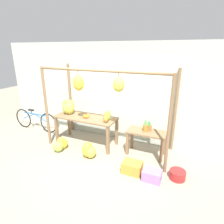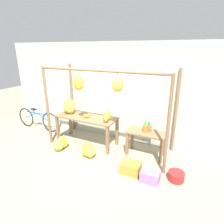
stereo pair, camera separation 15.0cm
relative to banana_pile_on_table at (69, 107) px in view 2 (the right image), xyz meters
The scene contains 15 objects.
ground_plane 1.77m from the banana_pile_on_table, 30.06° to the right, with size 20.00×20.00×0.00m, color gray.
shop_wall_back 1.49m from the banana_pile_on_table, 29.40° to the left, with size 8.00×0.08×2.80m.
stall_awning 1.36m from the banana_pile_on_table, 10.76° to the right, with size 3.32×1.24×2.18m.
display_table_main 0.68m from the banana_pile_on_table, ahead, with size 1.73×0.68×0.82m.
display_table_side 2.36m from the banana_pile_on_table, ahead, with size 0.96×0.48×0.65m.
banana_pile_on_table is the anchor object (origin of this frame).
orange_pile 0.68m from the banana_pile_on_table, ahead, with size 0.18×0.23×0.10m.
pineapple_cluster 2.31m from the banana_pile_on_table, ahead, with size 0.20×0.21×0.32m.
banana_pile_ground_left 1.08m from the banana_pile_on_table, 76.85° to the right, with size 0.37×0.54×0.37m.
banana_pile_ground_right 1.47m from the banana_pile_on_table, 31.56° to the right, with size 0.40×0.36×0.42m.
fruit_crate_white 2.52m from the banana_pile_on_table, 19.33° to the right, with size 0.42×0.31×0.25m.
blue_bucket 3.35m from the banana_pile_on_table, 10.58° to the right, with size 0.34×0.34×0.19m.
parked_bicycle 1.61m from the banana_pile_on_table, behind, with size 1.76×0.08×0.70m.
papaya_pile 1.28m from the banana_pile_on_table, ahead, with size 0.23×0.33×0.29m.
fruit_crate_purple 2.96m from the banana_pile_on_table, 17.75° to the right, with size 0.38×0.28×0.23m.
Camera 2 is at (2.13, -3.38, 2.62)m, focal length 30.00 mm.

